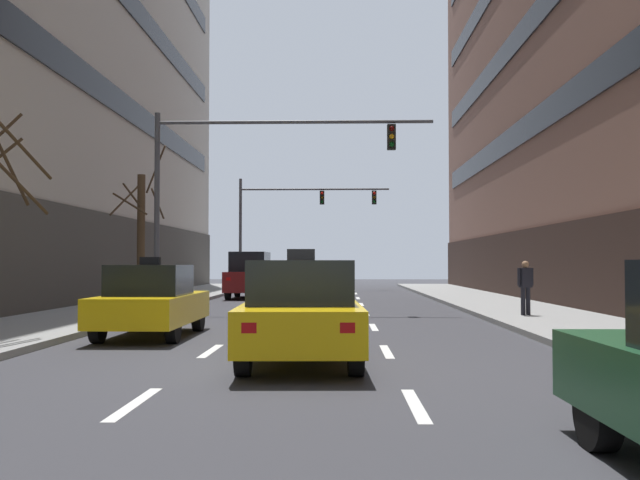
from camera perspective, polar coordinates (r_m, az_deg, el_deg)
The scene contains 24 objects.
ground_plane at distance 11.52m, azimuth -2.29°, elevation -10.06°, with size 120.00×120.00×0.00m, color #38383D.
lane_stripe_l1_s3 at distance 8.87m, azimuth -14.53°, elevation -12.48°, with size 0.16×2.00×0.01m, color silver.
lane_stripe_l1_s4 at distance 13.69m, azimuth -8.67°, elevation -8.71°, with size 0.16×2.00×0.01m, color silver.
lane_stripe_l1_s5 at distance 18.61m, azimuth -5.93°, elevation -6.89°, with size 0.16×2.00×0.01m, color silver.
lane_stripe_l1_s6 at distance 23.56m, azimuth -4.35°, elevation -5.82°, with size 0.16×2.00×0.01m, color silver.
lane_stripe_l1_s7 at distance 28.53m, azimuth -3.32°, elevation -5.13°, with size 0.16×2.00×0.01m, color silver.
lane_stripe_l1_s8 at distance 33.50m, azimuth -2.60°, elevation -4.63°, with size 0.16×2.00×0.01m, color silver.
lane_stripe_l1_s9 at distance 38.49m, azimuth -2.07°, elevation -4.27°, with size 0.16×2.00×0.01m, color silver.
lane_stripe_l1_s10 at distance 43.47m, azimuth -1.65°, elevation -3.99°, with size 0.16×2.00×0.01m, color silver.
lane_stripe_l2_s3 at distance 8.58m, azimuth 7.60°, elevation -12.88°, with size 0.16×2.00×0.01m, color silver.
lane_stripe_l2_s4 at distance 13.51m, azimuth 5.32°, elevation -8.82°, with size 0.16×2.00×0.01m, color silver.
lane_stripe_l2_s5 at distance 18.47m, azimuth 4.28°, elevation -6.93°, with size 0.16×2.00×0.01m, color silver.
lane_stripe_l2_s6 at distance 23.45m, azimuth 3.69°, elevation -5.84°, with size 0.16×2.00×0.01m, color silver.
lane_stripe_l2_s7 at distance 28.44m, azimuth 3.30°, elevation -5.14°, with size 0.16×2.00×0.01m, color silver.
lane_stripe_l2_s8 at distance 33.43m, azimuth 3.03°, elevation -4.64°, with size 0.16×2.00×0.01m, color silver.
lane_stripe_l2_s9 at distance 38.42m, azimuth 2.83°, elevation -4.27°, with size 0.16×2.00×0.01m, color silver.
lane_stripe_l2_s10 at distance 43.42m, azimuth 2.68°, elevation -3.99°, with size 0.16×2.00×0.01m, color silver.
taxi_driving_0 at distance 11.83m, azimuth -1.51°, elevation -5.79°, with size 2.04×4.57×1.87m.
taxi_driving_1 at distance 16.42m, azimuth -13.25°, elevation -4.77°, with size 1.79×4.28×1.78m.
car_driving_2 at distance 33.44m, azimuth -5.58°, elevation -2.81°, with size 1.91×4.46×2.15m.
traffic_signal_0 at distance 24.10m, azimuth -6.32°, elevation 5.59°, with size 9.29×0.35×6.53m.
traffic_signal_1 at distance 44.17m, azimuth -2.29°, elevation 2.33°, with size 9.26×0.34×6.70m.
street_tree_1 at distance 26.71m, azimuth -14.06°, elevation 0.40°, with size 1.94×1.97×5.79m.
pedestrian_1 at distance 21.53m, azimuth 16.03°, elevation -3.38°, with size 0.50×0.31×1.56m.
Camera 1 is at (0.75, -11.38, 1.65)m, focal length 40.22 mm.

